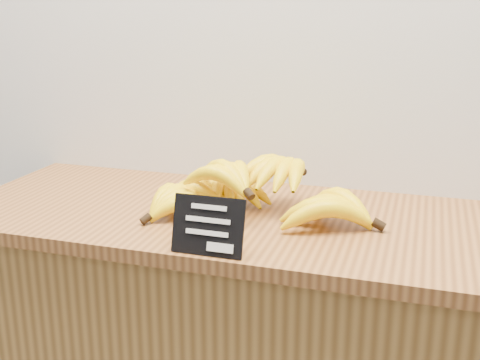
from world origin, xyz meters
TOP-DOWN VIEW (x-y plane):
  - counter_top at (-0.08, 2.75)m, footprint 1.33×0.54m
  - chalkboard_sign at (-0.08, 2.51)m, footprint 0.14×0.04m
  - banana_pile at (-0.07, 2.74)m, footprint 0.56×0.31m

SIDE VIEW (x-z plane):
  - counter_top at x=-0.08m, z-range 0.90..0.93m
  - banana_pile at x=-0.07m, z-range 0.92..1.04m
  - chalkboard_sign at x=-0.08m, z-range 0.93..1.04m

